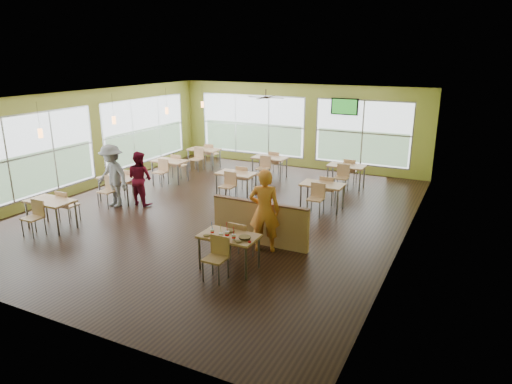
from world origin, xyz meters
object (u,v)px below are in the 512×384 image
half_wall_divider (260,223)px  man_plaid (264,211)px  food_basket (245,238)px  main_table (229,240)px

half_wall_divider → man_plaid: man_plaid is taller
man_plaid → food_basket: 1.23m
half_wall_divider → food_basket: half_wall_divider is taller
half_wall_divider → man_plaid: bearing=-49.3°
main_table → man_plaid: man_plaid is taller
main_table → food_basket: bearing=-7.2°
half_wall_divider → food_basket: size_ratio=9.60×
main_table → man_plaid: (0.25, 1.16, 0.32)m
main_table → half_wall_divider: bearing=90.0°
food_basket → main_table: bearing=172.8°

